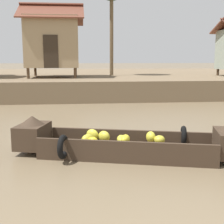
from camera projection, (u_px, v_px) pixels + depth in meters
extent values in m
plane|color=#726047|center=(98.00, 118.00, 11.50)|extent=(300.00, 300.00, 0.00)
cube|color=#756047|center=(87.00, 79.00, 24.83)|extent=(160.00, 20.00, 1.06)
cube|color=#3D2D21|center=(127.00, 153.00, 6.97)|extent=(3.98, 2.07, 0.12)
cube|color=#3D2D21|center=(129.00, 137.00, 7.44)|extent=(3.72, 1.06, 0.36)
cube|color=#3D2D21|center=(124.00, 150.00, 6.42)|extent=(3.72, 1.06, 0.36)
cube|color=#3D2D21|center=(33.00, 135.00, 7.25)|extent=(0.83, 1.08, 0.53)
cone|color=#3D2D21|center=(32.00, 120.00, 7.19)|extent=(0.69, 0.69, 0.20)
cube|color=#3D2D21|center=(91.00, 141.00, 7.05)|extent=(0.45, 1.03, 0.05)
torus|color=black|center=(183.00, 137.00, 7.35)|extent=(0.25, 0.53, 0.52)
torus|color=black|center=(63.00, 147.00, 6.49)|extent=(0.25, 0.53, 0.52)
ellipsoid|color=yellow|center=(125.00, 139.00, 6.76)|extent=(0.30, 0.38, 0.20)
ellipsoid|color=yellow|center=(151.00, 137.00, 7.08)|extent=(0.22, 0.28, 0.26)
ellipsoid|color=yellow|center=(104.00, 137.00, 7.22)|extent=(0.36, 0.37, 0.27)
ellipsoid|color=gold|center=(160.00, 140.00, 6.91)|extent=(0.32, 0.32, 0.20)
ellipsoid|color=yellow|center=(93.00, 142.00, 6.71)|extent=(0.30, 0.27, 0.24)
ellipsoid|color=yellow|center=(121.00, 139.00, 6.84)|extent=(0.23, 0.36, 0.18)
ellipsoid|color=yellow|center=(92.00, 135.00, 7.32)|extent=(0.36, 0.33, 0.27)
ellipsoid|color=gold|center=(88.00, 140.00, 6.89)|extent=(0.39, 0.39, 0.27)
cylinder|color=#4C3826|center=(28.00, 73.00, 17.27)|extent=(0.16, 0.16, 0.59)
cylinder|color=#4C3826|center=(75.00, 73.00, 17.54)|extent=(0.16, 0.16, 0.59)
cylinder|color=#4C3826|center=(35.00, 71.00, 20.16)|extent=(0.16, 0.16, 0.59)
cylinder|color=#4C3826|center=(76.00, 71.00, 20.44)|extent=(0.16, 0.16, 0.59)
cube|color=#9E8460|center=(53.00, 43.00, 18.56)|extent=(3.01, 3.36, 2.89)
cube|color=#2D2319|center=(51.00, 52.00, 16.99)|extent=(0.80, 0.04, 1.80)
cube|color=brown|center=(51.00, 11.00, 17.44)|extent=(3.71, 2.16, 1.08)
cube|color=brown|center=(53.00, 15.00, 19.09)|extent=(3.71, 2.16, 1.08)
cylinder|color=#4C3826|center=(218.00, 72.00, 20.84)|extent=(0.16, 0.16, 0.44)
cylinder|color=brown|center=(112.00, 32.00, 20.43)|extent=(0.24, 0.24, 5.64)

